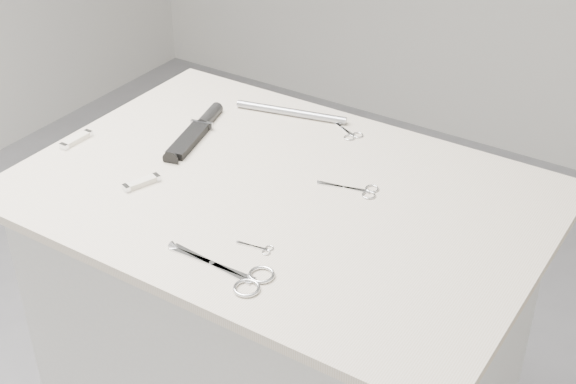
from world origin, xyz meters
The scene contains 10 objects.
plinth centered at (0.00, 0.00, 0.45)m, with size 0.90×0.60×0.90m, color silver.
display_board centered at (0.00, 0.00, 0.91)m, with size 1.00×0.70×0.02m, color beige.
large_shears centered at (0.09, -0.26, 0.92)m, with size 0.20×0.09×0.01m.
embroidery_scissors_a centered at (0.13, 0.08, 0.92)m, with size 0.12×0.06×0.00m.
embroidery_scissors_b centered at (0.00, 0.27, 0.92)m, with size 0.10×0.07×0.00m.
tiny_scissors centered at (0.07, -0.18, 0.92)m, with size 0.07×0.03×0.00m.
sheathed_knife centered at (-0.27, 0.10, 0.93)m, with size 0.09×0.23×0.03m.
pocket_knife_a centered at (-0.46, -0.08, 0.92)m, with size 0.02×0.08×0.01m.
pocket_knife_b centered at (-0.24, -0.13, 0.92)m, with size 0.04×0.08×0.01m.
metal_rail centered at (-0.15, 0.27, 0.93)m, with size 0.02×0.02×0.26m, color #93959B.
Camera 1 is at (0.71, -1.07, 1.75)m, focal length 50.00 mm.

